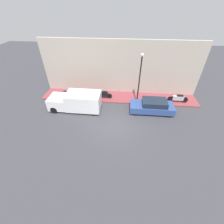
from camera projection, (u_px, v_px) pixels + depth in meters
ground_plane at (115, 127)px, 13.10m from camera, size 60.00×60.00×0.00m
sidewalk at (119, 97)px, 16.89m from camera, size 2.37×17.02×0.11m
building_facade at (120, 68)px, 16.21m from camera, size 0.30×17.02×5.82m
parked_car at (152, 106)px, 14.45m from camera, size 1.71×4.14×1.32m
delivery_van at (76, 101)px, 14.62m from camera, size 1.95×5.03×1.82m
motorcycle_red at (84, 94)px, 16.38m from camera, size 0.30×2.13×0.83m
scooter_silver at (178, 98)px, 15.71m from camera, size 0.30×2.10×0.86m
motorcycle_blue at (66, 94)px, 16.57m from camera, size 0.30×1.87×0.73m
motorcycle_black at (103, 94)px, 16.40m from camera, size 0.30×1.89×0.81m
streetlamp at (140, 75)px, 14.05m from camera, size 0.30×0.30×5.08m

